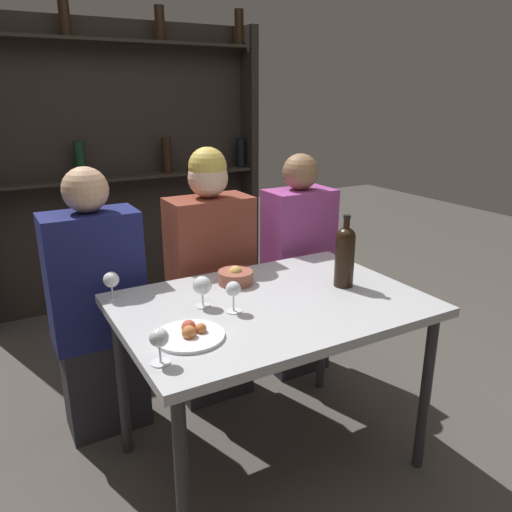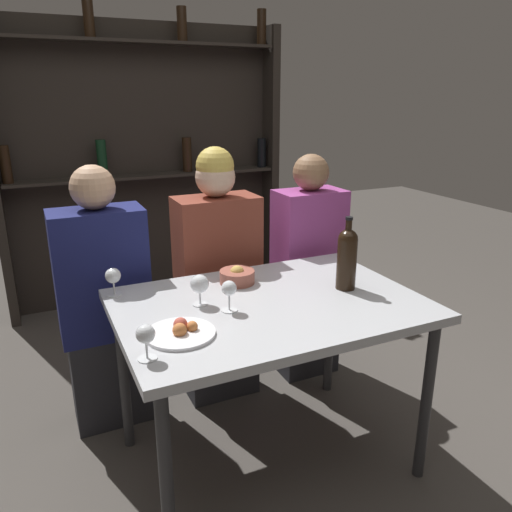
% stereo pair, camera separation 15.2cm
% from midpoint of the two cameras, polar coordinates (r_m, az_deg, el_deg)
% --- Properties ---
extents(ground_plane, '(10.00, 10.00, 0.00)m').
position_cam_midpoint_polar(ground_plane, '(2.34, -0.41, -22.07)').
color(ground_plane, '#47423D').
extents(dining_table, '(1.17, 0.82, 0.74)m').
position_cam_midpoint_polar(dining_table, '(1.98, -0.45, -7.03)').
color(dining_table, '#B7BABF').
rests_on(dining_table, ground_plane).
extents(wine_rack_wall, '(2.02, 0.21, 2.09)m').
position_cam_midpoint_polar(wine_rack_wall, '(3.72, -16.07, 10.39)').
color(wine_rack_wall, '#28231E').
rests_on(wine_rack_wall, ground_plane).
extents(wine_bottle, '(0.08, 0.08, 0.30)m').
position_cam_midpoint_polar(wine_bottle, '(2.07, 8.08, 0.20)').
color(wine_bottle, black).
rests_on(wine_bottle, dining_table).
extents(wine_glass_0, '(0.06, 0.06, 0.11)m').
position_cam_midpoint_polar(wine_glass_0, '(2.03, -18.29, -2.75)').
color(wine_glass_0, silver).
rests_on(wine_glass_0, dining_table).
extents(wine_glass_1, '(0.06, 0.06, 0.12)m').
position_cam_midpoint_polar(wine_glass_1, '(1.83, -4.99, -4.01)').
color(wine_glass_1, silver).
rests_on(wine_glass_1, dining_table).
extents(wine_glass_2, '(0.07, 0.07, 0.12)m').
position_cam_midpoint_polar(wine_glass_2, '(1.89, -8.46, -3.48)').
color(wine_glass_2, silver).
rests_on(wine_glass_2, dining_table).
extents(wine_glass_3, '(0.06, 0.06, 0.12)m').
position_cam_midpoint_polar(wine_glass_3, '(1.53, -13.85, -9.31)').
color(wine_glass_3, silver).
rests_on(wine_glass_3, dining_table).
extents(food_plate_0, '(0.24, 0.24, 0.05)m').
position_cam_midpoint_polar(food_plate_0, '(1.69, -10.16, -8.83)').
color(food_plate_0, white).
rests_on(food_plate_0, dining_table).
extents(snack_bowl, '(0.15, 0.15, 0.08)m').
position_cam_midpoint_polar(snack_bowl, '(2.12, -4.41, -2.40)').
color(snack_bowl, '#995142').
rests_on(snack_bowl, dining_table).
extents(seated_person_left, '(0.40, 0.22, 1.23)m').
position_cam_midpoint_polar(seated_person_left, '(2.37, -19.34, -6.25)').
color(seated_person_left, '#26262B').
rests_on(seated_person_left, ground_plane).
extents(seated_person_center, '(0.40, 0.22, 1.28)m').
position_cam_midpoint_polar(seated_person_center, '(2.49, -6.90, -3.18)').
color(seated_person_center, '#26262B').
rests_on(seated_person_center, ground_plane).
extents(seated_person_right, '(0.35, 0.22, 1.22)m').
position_cam_midpoint_polar(seated_person_right, '(2.72, 3.19, -1.96)').
color(seated_person_right, '#26262B').
rests_on(seated_person_right, ground_plane).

